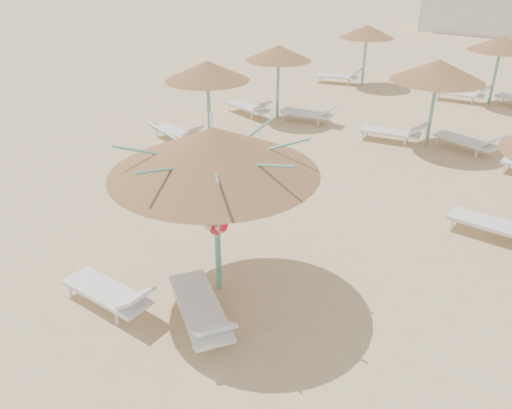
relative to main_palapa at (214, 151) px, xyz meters
The scene contains 6 objects.
ground 2.76m from the main_palapa, 35.24° to the right, with size 120.00×120.00×0.00m, color #CEB67D.
main_palapa is the anchor object (origin of this frame).
lounger_main_a 3.10m from the main_palapa, 123.54° to the right, with size 1.94×0.67×0.70m.
lounger_main_b 2.63m from the main_palapa, 61.93° to the right, with size 2.15×1.64×0.77m.
palapa_field 9.95m from the main_palapa, 83.22° to the left, with size 19.54×13.66×2.72m.
service_hut 35.33m from the main_palapa, 99.41° to the left, with size 8.40×4.40×3.25m.
Camera 1 is at (5.05, -5.35, 5.71)m, focal length 35.00 mm.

